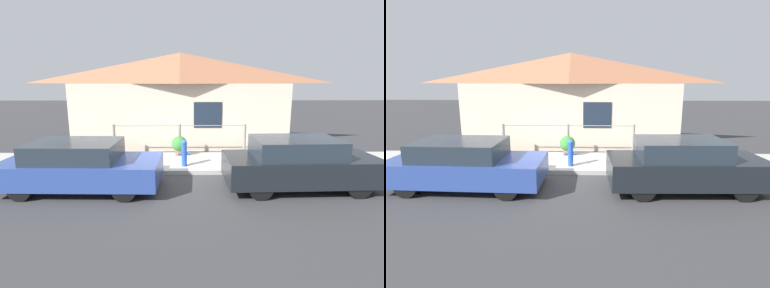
{
  "view_description": "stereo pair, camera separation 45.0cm",
  "coord_description": "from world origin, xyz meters",
  "views": [
    {
      "loc": [
        0.32,
        -8.67,
        2.91
      ],
      "look_at": [
        0.44,
        0.3,
        0.9
      ],
      "focal_mm": 28.0,
      "sensor_mm": 36.0,
      "label": 1
    },
    {
      "loc": [
        0.77,
        -8.67,
        2.91
      ],
      "look_at": [
        0.44,
        0.3,
        0.9
      ],
      "focal_mm": 28.0,
      "sensor_mm": 36.0,
      "label": 2
    }
  ],
  "objects": [
    {
      "name": "house",
      "position": [
        0.0,
        3.98,
        3.08
      ],
      "size": [
        9.11,
        2.23,
        3.89
      ],
      "color": "beige",
      "rests_on": "ground_plane"
    },
    {
      "name": "sidewalk",
      "position": [
        0.0,
        1.14,
        0.07
      ],
      "size": [
        24.0,
        2.28,
        0.14
      ],
      "color": "#B2AFA8",
      "rests_on": "ground_plane"
    },
    {
      "name": "car_right",
      "position": [
        3.22,
        -1.16,
        0.69
      ],
      "size": [
        3.99,
        1.75,
        1.37
      ],
      "rotation": [
        0.0,
        0.0,
        0.03
      ],
      "color": "black",
      "rests_on": "ground_plane"
    },
    {
      "name": "potted_plant_near_hydrant",
      "position": [
        0.0,
        1.85,
        0.53
      ],
      "size": [
        0.56,
        0.56,
        0.7
      ],
      "color": "#9E5638",
      "rests_on": "sidewalk"
    },
    {
      "name": "fence",
      "position": [
        0.0,
        2.13,
        0.74
      ],
      "size": [
        4.9,
        0.1,
        1.09
      ],
      "color": "gray",
      "rests_on": "sidewalk"
    },
    {
      "name": "car_left",
      "position": [
        -2.49,
        -1.15,
        0.65
      ],
      "size": [
        4.08,
        1.85,
        1.29
      ],
      "rotation": [
        0.0,
        0.0,
        -0.03
      ],
      "color": "#2D4793",
      "rests_on": "ground_plane"
    },
    {
      "name": "fire_hydrant",
      "position": [
        0.19,
        0.5,
        0.58
      ],
      "size": [
        0.4,
        0.18,
        0.85
      ],
      "color": "blue",
      "rests_on": "sidewalk"
    },
    {
      "name": "potted_plant_by_fence",
      "position": [
        -2.61,
        1.9,
        0.49
      ],
      "size": [
        0.56,
        0.56,
        0.65
      ],
      "color": "#9E5638",
      "rests_on": "sidewalk"
    },
    {
      "name": "ground_plane",
      "position": [
        0.0,
        0.0,
        0.0
      ],
      "size": [
        60.0,
        60.0,
        0.0
      ],
      "primitive_type": "plane",
      "color": "#38383A"
    }
  ]
}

